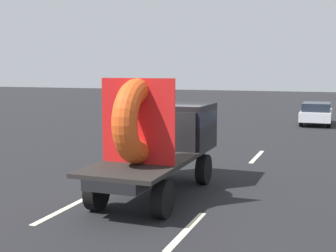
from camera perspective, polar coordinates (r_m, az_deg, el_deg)
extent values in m
plane|color=black|center=(13.08, -2.15, -7.84)|extent=(120.00, 120.00, 0.00)
cylinder|color=black|center=(14.17, -2.20, -4.85)|extent=(0.28, 0.88, 0.88)
cylinder|color=black|center=(13.62, 4.44, -5.36)|extent=(0.28, 0.88, 0.88)
cylinder|color=black|center=(11.25, -8.84, -8.09)|extent=(0.28, 0.88, 0.88)
cylinder|color=black|center=(10.55, -0.65, -9.04)|extent=(0.28, 0.88, 0.88)
cube|color=black|center=(12.21, -1.65, -4.72)|extent=(1.30, 5.30, 0.25)
cube|color=black|center=(13.67, 1.06, -0.05)|extent=(2.00, 1.85, 1.35)
cube|color=black|center=(13.59, 0.99, 1.17)|extent=(2.02, 1.76, 0.44)
cube|color=black|center=(11.34, -3.42, -4.75)|extent=(2.00, 3.45, 0.10)
cube|color=black|center=(12.76, -0.39, -0.67)|extent=(1.80, 0.08, 1.10)
torus|color=#D84C19|center=(11.03, -3.77, 0.60)|extent=(0.59, 2.06, 2.06)
cube|color=red|center=(11.03, -3.77, 0.60)|extent=(1.90, 0.03, 2.06)
cylinder|color=black|center=(30.80, 16.57, 1.09)|extent=(0.22, 0.63, 0.63)
cylinder|color=black|center=(30.73, 19.42, 0.97)|extent=(0.22, 0.63, 0.63)
cylinder|color=black|center=(28.18, 16.20, 0.58)|extent=(0.22, 0.63, 0.63)
cylinder|color=black|center=(28.11, 19.31, 0.44)|extent=(0.22, 0.63, 0.63)
cube|color=silver|center=(29.42, 17.90, 1.31)|extent=(1.76, 4.12, 0.54)
cube|color=black|center=(29.28, 17.93, 2.29)|extent=(1.59, 2.31, 0.49)
cube|color=beige|center=(11.71, -12.23, -9.77)|extent=(0.16, 2.90, 0.01)
cube|color=beige|center=(18.82, 1.15, -3.22)|extent=(0.16, 2.19, 0.01)
cube|color=beige|center=(9.90, 2.31, -12.78)|extent=(0.16, 2.46, 0.01)
cube|color=beige|center=(18.11, 10.96, -3.75)|extent=(0.16, 2.67, 0.01)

